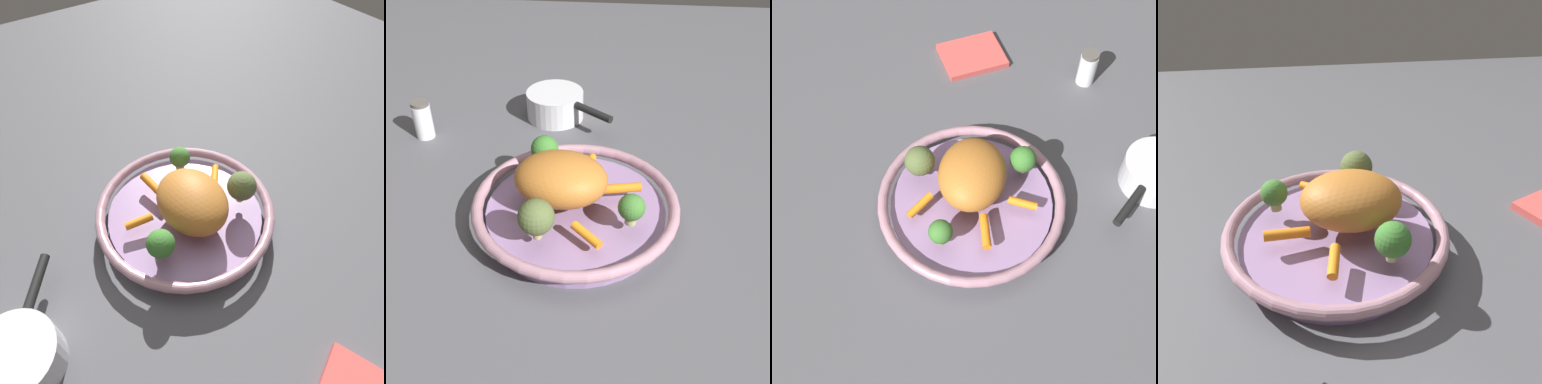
{
  "view_description": "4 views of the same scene",
  "coord_description": "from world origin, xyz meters",
  "views": [
    {
      "loc": [
        -0.22,
        -0.34,
        0.57
      ],
      "look_at": [
        0.01,
        -0.01,
        0.09
      ],
      "focal_mm": 31.98,
      "sensor_mm": 36.0,
      "label": 1
    },
    {
      "loc": [
        0.64,
        0.07,
        0.58
      ],
      "look_at": [
        0.02,
        0.01,
        0.08
      ],
      "focal_mm": 46.75,
      "sensor_mm": 36.0,
      "label": 2
    },
    {
      "loc": [
        -0.01,
        0.53,
        0.89
      ],
      "look_at": [
        0.01,
        -0.0,
        0.06
      ],
      "focal_mm": 50.9,
      "sensor_mm": 36.0,
      "label": 3
    },
    {
      "loc": [
        -0.45,
        0.05,
        0.4
      ],
      "look_at": [
        0.03,
        -0.03,
        0.08
      ],
      "focal_mm": 34.43,
      "sensor_mm": 36.0,
      "label": 4
    }
  ],
  "objects": [
    {
      "name": "serving_bowl",
      "position": [
        0.0,
        0.0,
        0.03
      ],
      "size": [
        0.35,
        0.35,
        0.05
      ],
      "color": "#8E709E",
      "rests_on": "ground_plane"
    },
    {
      "name": "broccoli_floret_small",
      "position": [
        -0.09,
        -0.06,
        0.08
      ],
      "size": [
        0.05,
        0.05,
        0.06
      ],
      "color": "#9AA666",
      "rests_on": "serving_bowl"
    },
    {
      "name": "salt_shaker",
      "position": [
        -0.24,
        -0.35,
        0.04
      ],
      "size": [
        0.04,
        0.04,
        0.08
      ],
      "color": "silver",
      "rests_on": "ground_plane"
    },
    {
      "name": "ground_plane",
      "position": [
        0.0,
        0.0,
        0.0
      ],
      "size": [
        2.31,
        2.31,
        0.0
      ],
      "primitive_type": "plane",
      "color": "#4C4C51"
    },
    {
      "name": "roast_chicken_piece",
      "position": [
        0.0,
        -0.02,
        0.09
      ],
      "size": [
        0.14,
        0.16,
        0.08
      ],
      "primitive_type": "ellipsoid",
      "rotation": [
        0.0,
        0.0,
        1.48
      ],
      "color": "#AE6728",
      "rests_on": "serving_bowl"
    },
    {
      "name": "broccoli_floret_large",
      "position": [
        0.1,
        -0.05,
        0.09
      ],
      "size": [
        0.06,
        0.06,
        0.07
      ],
      "color": "tan",
      "rests_on": "serving_bowl"
    },
    {
      "name": "broccoli_floret_edge",
      "position": [
        0.05,
        0.09,
        0.08
      ],
      "size": [
        0.04,
        0.04,
        0.05
      ],
      "color": "#9DA466",
      "rests_on": "serving_bowl"
    },
    {
      "name": "baby_carrot_back",
      "position": [
        0.09,
        0.03,
        0.06
      ],
      "size": [
        0.05,
        0.05,
        0.02
      ],
      "primitive_type": "cylinder",
      "rotation": [
        1.66,
        0.0,
        2.42
      ],
      "color": "orange",
      "rests_on": "serving_bowl"
    },
    {
      "name": "baby_carrot_center",
      "position": [
        -0.09,
        0.01,
        0.06
      ],
      "size": [
        0.06,
        0.03,
        0.02
      ],
      "primitive_type": "cylinder",
      "rotation": [
        1.48,
        0.0,
        1.37
      ],
      "color": "orange",
      "rests_on": "serving_bowl"
    },
    {
      "name": "baby_carrot_near_rim",
      "position": [
        -0.03,
        0.07,
        0.06
      ],
      "size": [
        0.02,
        0.07,
        0.02
      ],
      "primitive_type": "cylinder",
      "rotation": [
        1.49,
        0.0,
        3.25
      ],
      "color": "orange",
      "rests_on": "serving_bowl"
    },
    {
      "name": "saucepan",
      "position": [
        -0.35,
        -0.08,
        0.03
      ],
      "size": [
        0.16,
        0.2,
        0.06
      ],
      "color": "silver",
      "rests_on": "ground_plane"
    }
  ]
}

